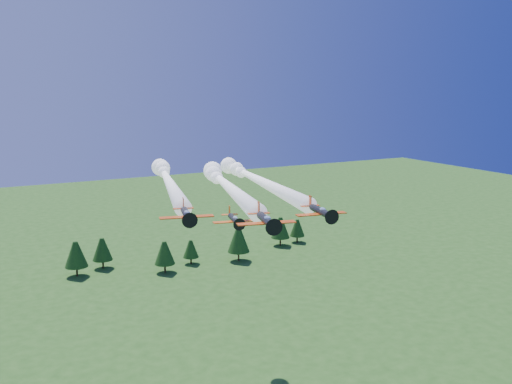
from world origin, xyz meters
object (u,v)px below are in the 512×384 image
plane_slot (234,219)px  plane_right (256,179)px  plane_lead (226,184)px  plane_left (168,180)px

plane_slot → plane_right: bearing=67.1°
plane_right → plane_slot: (-14.33, -20.05, -2.38)m
plane_slot → plane_lead: bearing=84.1°
plane_lead → plane_slot: plane_lead is taller
plane_right → plane_slot: size_ratio=7.38×
plane_right → plane_slot: bearing=-115.5°
plane_left → plane_lead: bearing=-48.7°
plane_lead → plane_right: 13.98m
plane_left → plane_slot: size_ratio=7.01×
plane_right → plane_lead: bearing=-129.6°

